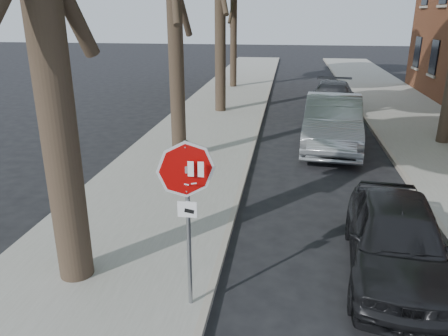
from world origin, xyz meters
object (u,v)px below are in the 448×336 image
object	(u,v)px
car_a	(397,238)
car_b	(332,122)
stop_sign	(187,194)
car_c	(332,98)

from	to	relation	value
car_a	car_b	bearing A→B (deg)	98.91
stop_sign	car_b	world-z (taller)	stop_sign
car_a	car_c	distance (m)	13.05
stop_sign	car_a	bearing A→B (deg)	24.81
car_c	car_b	bearing A→B (deg)	-87.71
stop_sign	car_c	bearing A→B (deg)	77.24
car_a	car_c	world-z (taller)	car_c
stop_sign	car_a	size ratio (longest dim) A/B	0.65
car_a	car_b	world-z (taller)	car_b
stop_sign	car_a	distance (m)	3.85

